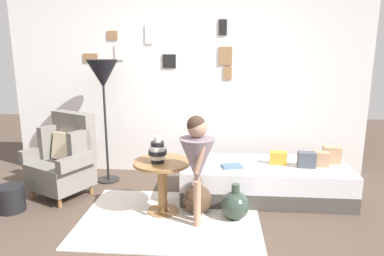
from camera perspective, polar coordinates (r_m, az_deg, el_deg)
ground_plane at (r=3.29m, az=-4.12°, el=-18.33°), size 12.00×12.00×0.00m
gallery_wall at (r=4.77m, az=-0.87°, el=7.99°), size 4.80×0.12×2.60m
rug at (r=3.70m, az=-3.56°, el=-14.51°), size 1.81×1.32×0.01m
armchair at (r=4.38m, az=-20.09°, el=-4.75°), size 0.90×0.82×0.97m
daybed at (r=4.20m, az=11.73°, el=-8.41°), size 1.90×0.81×0.40m
pillow_head at (r=4.37m, az=21.84°, el=-4.12°), size 0.20×0.13×0.20m
pillow_mid at (r=4.22m, az=20.33°, el=-4.77°), size 0.18×0.14×0.17m
pillow_back at (r=4.13m, az=18.20°, el=-4.95°), size 0.20×0.13×0.17m
pillow_extra at (r=4.16m, az=13.93°, el=-4.76°), size 0.21×0.15×0.15m
side_table at (r=3.69m, az=-4.87°, el=-7.76°), size 0.60×0.60×0.57m
vase_striped at (r=3.57m, az=-5.65°, el=-3.86°), size 0.19×0.19×0.28m
floor_lamp at (r=4.51m, az=-14.34°, el=7.87°), size 0.39×0.39×1.57m
person_child at (r=3.33m, az=0.86°, el=-4.73°), size 0.34×0.34×1.10m
book_on_daybed at (r=3.97m, az=6.55°, el=-6.20°), size 0.25×0.21×0.03m
demijohn_near at (r=3.75m, az=0.89°, el=-11.51°), size 0.30×0.30×0.39m
demijohn_far at (r=3.66m, az=7.06°, el=-12.39°), size 0.29×0.29×0.38m
magazine_basket at (r=4.27m, az=-27.46°, el=-10.19°), size 0.28×0.28×0.28m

